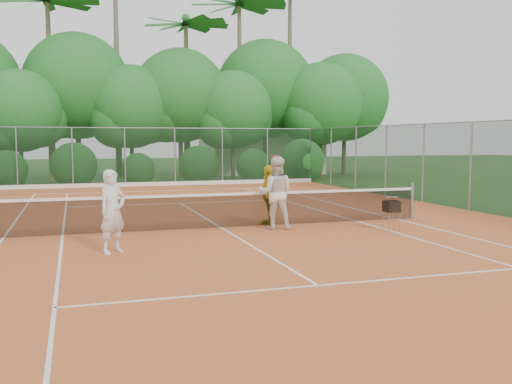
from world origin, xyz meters
The scene contains 14 objects.
ground centered at (0.00, 0.00, 0.00)m, with size 120.00×120.00×0.00m, color #214619.
clay_court centered at (0.00, 0.00, 0.01)m, with size 18.00×36.00×0.02m, color #C25E2C.
club_building centered at (9.00, 24.00, 1.50)m, with size 8.00×5.00×3.00m, color beige.
tennis_net centered at (0.00, 0.00, 0.53)m, with size 11.97×0.10×1.10m.
player_white centered at (-3.04, -2.58, 0.91)m, with size 0.65×0.43×1.78m, color silver.
player_center_grp centered at (1.37, -0.49, 1.00)m, with size 1.14×1.02×1.98m.
player_yellow centered at (1.44, 0.28, 0.86)m, with size 0.99×0.41×1.69m, color gold.
ball_hopper centered at (4.15, -1.79, 0.65)m, with size 0.35×0.35×0.80m.
stray_ball_a centered at (-0.10, 10.13, 0.05)m, with size 0.07×0.07×0.07m, color #B4D631.
stray_ball_b centered at (1.05, 9.76, 0.05)m, with size 0.07×0.07×0.07m, color gold.
stray_ball_c centered at (5.27, 11.85, 0.05)m, with size 0.07×0.07×0.07m, color #C9EF37.
court_markings centered at (0.00, 0.00, 0.02)m, with size 11.03×23.83×0.01m.
fence_back centered at (0.00, 15.00, 1.52)m, with size 18.07×0.07×3.00m.
tropical_treeline centered at (1.43, 20.22, 5.11)m, with size 32.10×8.49×15.03m.
Camera 1 is at (-3.79, -14.88, 2.43)m, focal length 40.00 mm.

